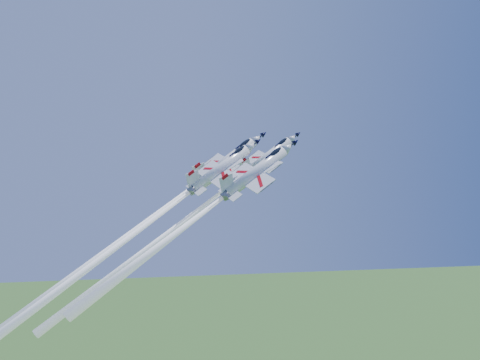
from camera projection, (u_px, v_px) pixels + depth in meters
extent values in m
cylinder|color=silver|center=(267.00, 157.00, 102.93)|extent=(7.39, 6.36, 9.91)
cone|color=silver|center=(293.00, 138.00, 104.48)|extent=(2.98, 2.62, 3.04)
cone|color=black|center=(298.00, 134.00, 104.84)|extent=(1.50, 1.32, 1.53)
cone|color=slate|center=(244.00, 176.00, 101.51)|extent=(2.48, 2.20, 2.27)
ellipsoid|color=black|center=(283.00, 142.00, 103.60)|extent=(2.90, 1.61, 2.49)
cube|color=black|center=(277.00, 145.00, 103.16)|extent=(1.00, 0.39, 0.84)
cube|color=silver|center=(264.00, 161.00, 102.79)|extent=(5.88, 8.57, 4.60)
cube|color=silver|center=(273.00, 150.00, 104.47)|extent=(2.80, 1.47, 2.11)
cube|color=silver|center=(279.00, 153.00, 102.59)|extent=(2.80, 1.47, 2.11)
cube|color=silver|center=(247.00, 173.00, 101.76)|extent=(3.11, 4.71, 2.45)
cube|color=silver|center=(245.00, 166.00, 101.04)|extent=(3.16, 1.53, 3.42)
cube|color=#AF0812|center=(244.00, 160.00, 100.47)|extent=(1.19, 0.49, 1.07)
cube|color=black|center=(269.00, 161.00, 103.37)|extent=(7.59, 1.61, 5.56)
sphere|color=white|center=(243.00, 176.00, 101.45)|extent=(1.02, 0.90, 1.01)
cone|color=white|center=(145.00, 251.00, 96.05)|extent=(24.41, 20.77, 36.48)
cylinder|color=silver|center=(227.00, 162.00, 108.07)|extent=(9.14, 7.86, 12.25)
cone|color=silver|center=(257.00, 139.00, 109.98)|extent=(3.68, 3.24, 3.75)
cone|color=black|center=(264.00, 134.00, 110.42)|extent=(1.85, 1.63, 1.89)
cone|color=slate|center=(198.00, 183.00, 106.31)|extent=(3.07, 2.72, 2.80)
ellipsoid|color=black|center=(245.00, 144.00, 108.90)|extent=(3.58, 1.99, 3.08)
cube|color=black|center=(238.00, 147.00, 108.35)|extent=(1.24, 0.48, 1.04)
cube|color=silver|center=(222.00, 167.00, 107.89)|extent=(7.26, 10.60, 5.68)
cube|color=silver|center=(234.00, 153.00, 109.97)|extent=(3.46, 1.81, 2.60)
cube|color=silver|center=(241.00, 157.00, 107.64)|extent=(3.46, 1.81, 2.60)
cube|color=silver|center=(202.00, 180.00, 106.62)|extent=(3.84, 5.82, 3.02)
cube|color=silver|center=(200.00, 172.00, 105.73)|extent=(3.91, 1.89, 4.23)
cube|color=#AF0812|center=(197.00, 165.00, 105.03)|extent=(1.47, 0.61, 1.32)
cube|color=black|center=(229.00, 165.00, 108.61)|extent=(9.38, 1.99, 6.88)
sphere|color=white|center=(197.00, 184.00, 106.24)|extent=(1.26, 1.11, 1.25)
cone|color=white|center=(94.00, 261.00, 100.42)|extent=(26.63, 22.67, 39.58)
cylinder|color=silver|center=(256.00, 172.00, 93.43)|extent=(8.58, 7.39, 11.51)
cone|color=silver|center=(289.00, 147.00, 95.23)|extent=(3.45, 3.04, 3.53)
cone|color=black|center=(296.00, 142.00, 95.64)|extent=(1.74, 1.53, 1.77)
cone|color=slate|center=(225.00, 196.00, 91.78)|extent=(2.88, 2.56, 2.63)
ellipsoid|color=black|center=(276.00, 153.00, 94.21)|extent=(3.37, 1.87, 2.90)
cube|color=black|center=(268.00, 157.00, 93.69)|extent=(1.16, 0.45, 0.98)
cube|color=silver|center=(251.00, 177.00, 93.27)|extent=(6.82, 9.95, 5.34)
cube|color=silver|center=(263.00, 163.00, 95.22)|extent=(3.25, 1.70, 2.45)
cube|color=silver|center=(271.00, 167.00, 93.03)|extent=(3.25, 1.70, 2.45)
cube|color=silver|center=(230.00, 193.00, 92.07)|extent=(3.60, 5.47, 2.84)
cube|color=silver|center=(227.00, 184.00, 91.24)|extent=(3.67, 1.77, 3.97)
cube|color=#AF0812|center=(225.00, 177.00, 90.57)|extent=(1.38, 0.57, 1.24)
cube|color=black|center=(258.00, 176.00, 93.94)|extent=(8.82, 1.87, 6.46)
sphere|color=white|center=(224.00, 197.00, 91.71)|extent=(1.18, 1.04, 1.17)
cone|color=white|center=(149.00, 254.00, 87.96)|extent=(17.94, 15.31, 26.17)
cylinder|color=silver|center=(221.00, 169.00, 99.22)|extent=(8.43, 7.26, 11.30)
cone|color=silver|center=(251.00, 146.00, 100.99)|extent=(3.39, 2.99, 3.46)
cone|color=black|center=(258.00, 141.00, 101.40)|extent=(1.71, 1.51, 1.74)
cone|color=slate|center=(192.00, 191.00, 97.59)|extent=(2.83, 2.51, 2.58)
ellipsoid|color=black|center=(239.00, 151.00, 99.99)|extent=(3.31, 1.84, 2.84)
cube|color=black|center=(232.00, 155.00, 99.48)|extent=(1.14, 0.44, 0.96)
cube|color=silver|center=(216.00, 174.00, 99.06)|extent=(6.70, 9.78, 5.25)
cube|color=silver|center=(228.00, 160.00, 100.98)|extent=(3.20, 1.67, 2.40)
cube|color=silver|center=(235.00, 164.00, 98.83)|extent=(3.20, 1.67, 2.40)
cube|color=silver|center=(196.00, 188.00, 97.88)|extent=(3.54, 5.37, 2.79)
cube|color=silver|center=(193.00, 180.00, 97.07)|extent=(3.61, 1.74, 3.90)
cube|color=#AF0812|center=(191.00, 173.00, 96.41)|extent=(1.35, 0.56, 1.22)
cube|color=black|center=(223.00, 173.00, 99.72)|extent=(8.66, 1.84, 6.35)
sphere|color=white|center=(191.00, 192.00, 97.53)|extent=(1.16, 1.02, 1.15)
cone|color=white|center=(62.00, 288.00, 90.98)|extent=(29.45, 25.05, 44.11)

